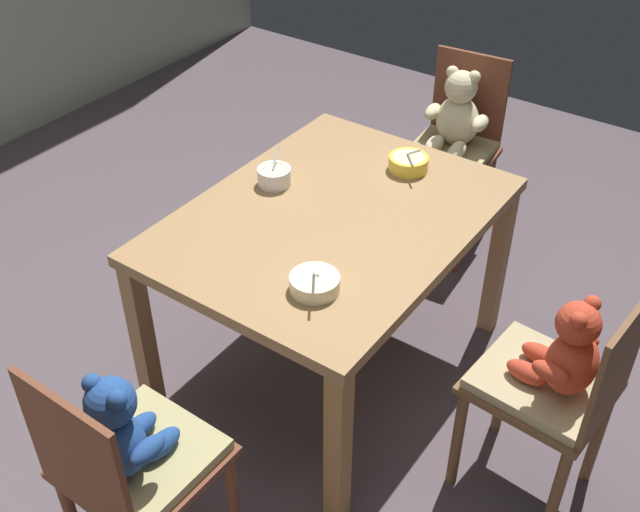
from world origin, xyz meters
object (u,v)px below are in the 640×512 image
(teddy_chair_near_front, at_px, (559,374))
(teddy_chair_near_left, at_px, (127,452))
(dining_table, at_px, (332,235))
(porridge_bowl_white_far_center, at_px, (274,176))
(teddy_chair_near_right, at_px, (454,134))
(porridge_bowl_cream_near_left, at_px, (315,283))
(porridge_bowl_yellow_near_right, at_px, (408,163))

(teddy_chair_near_front, bearing_deg, teddy_chair_near_left, 52.85)
(teddy_chair_near_left, relative_size, teddy_chair_near_front, 1.01)
(teddy_chair_near_left, height_order, teddy_chair_near_front, teddy_chair_near_left)
(dining_table, distance_m, teddy_chair_near_left, 1.02)
(teddy_chair_near_left, bearing_deg, teddy_chair_near_front, -40.71)
(teddy_chair_near_front, xyz_separation_m, porridge_bowl_white_far_center, (0.13, 1.14, 0.21))
(teddy_chair_near_left, distance_m, teddy_chair_near_front, 1.24)
(porridge_bowl_white_far_center, bearing_deg, teddy_chair_near_right, -13.39)
(teddy_chair_near_right, relative_size, porridge_bowl_white_far_center, 6.95)
(teddy_chair_near_left, height_order, porridge_bowl_cream_near_left, teddy_chair_near_left)
(teddy_chair_near_left, bearing_deg, porridge_bowl_yellow_near_right, 0.09)
(teddy_chair_near_left, bearing_deg, teddy_chair_near_right, 3.35)
(dining_table, bearing_deg, teddy_chair_near_front, -95.60)
(porridge_bowl_yellow_near_right, bearing_deg, teddy_chair_near_front, -121.25)
(dining_table, bearing_deg, porridge_bowl_yellow_near_right, -8.62)
(dining_table, xyz_separation_m, porridge_bowl_cream_near_left, (-0.36, -0.18, 0.11))
(dining_table, distance_m, porridge_bowl_white_far_center, 0.31)
(dining_table, xyz_separation_m, teddy_chair_near_front, (-0.08, -0.86, -0.09))
(porridge_bowl_yellow_near_right, xyz_separation_m, porridge_bowl_cream_near_left, (-0.76, -0.12, -0.00))
(teddy_chair_near_front, height_order, porridge_bowl_yellow_near_right, teddy_chair_near_front)
(teddy_chair_near_right, xyz_separation_m, teddy_chair_near_left, (-2.03, -0.09, -0.02))
(porridge_bowl_white_far_center, bearing_deg, porridge_bowl_yellow_near_right, -43.16)
(porridge_bowl_yellow_near_right, relative_size, porridge_bowl_white_far_center, 1.17)
(teddy_chair_near_right, bearing_deg, porridge_bowl_white_far_center, -18.48)
(porridge_bowl_cream_near_left, bearing_deg, teddy_chair_near_front, -68.40)
(teddy_chair_near_front, bearing_deg, porridge_bowl_cream_near_left, 25.98)
(teddy_chair_near_right, height_order, teddy_chair_near_left, teddy_chair_near_right)
(teddy_chair_near_front, relative_size, porridge_bowl_yellow_near_right, 5.82)
(teddy_chair_near_right, bearing_deg, teddy_chair_near_front, 34.57)
(teddy_chair_near_left, bearing_deg, porridge_bowl_white_far_center, 17.74)
(teddy_chair_near_right, relative_size, teddy_chair_near_front, 1.02)
(dining_table, height_order, porridge_bowl_yellow_near_right, porridge_bowl_yellow_near_right)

